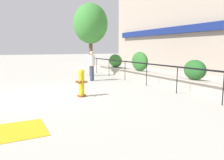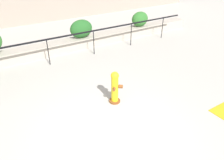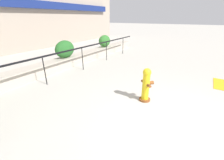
{
  "view_description": "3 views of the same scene",
  "coord_description": "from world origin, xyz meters",
  "px_view_note": "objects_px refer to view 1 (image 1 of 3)",
  "views": [
    {
      "loc": [
        8.94,
        -1.61,
        1.89
      ],
      "look_at": [
        1.04,
        2.41,
        0.6
      ],
      "focal_mm": 35.0,
      "sensor_mm": 36.0,
      "label": 1
    },
    {
      "loc": [
        -2.25,
        -3.64,
        4.15
      ],
      "look_at": [
        1.01,
        1.53,
        0.58
      ],
      "focal_mm": 35.0,
      "sensor_mm": 36.0,
      "label": 2
    },
    {
      "loc": [
        -3.26,
        -0.17,
        2.48
      ],
      "look_at": [
        0.52,
        2.17,
        0.61
      ],
      "focal_mm": 24.0,
      "sensor_mm": 36.0,
      "label": 3
    }
  ],
  "objects_px": {
    "hedge_bush_0": "(115,61)",
    "hedge_bush_2": "(195,70)",
    "hedge_bush_1": "(140,61)",
    "pedestrian": "(92,64)",
    "fire_hydrant": "(81,83)",
    "street_tree": "(90,24)"
  },
  "relations": [
    {
      "from": "fire_hydrant",
      "to": "hedge_bush_0",
      "type": "bearing_deg",
      "value": 142.48
    },
    {
      "from": "hedge_bush_0",
      "to": "street_tree",
      "type": "relative_size",
      "value": 0.33
    },
    {
      "from": "pedestrian",
      "to": "hedge_bush_0",
      "type": "bearing_deg",
      "value": 131.6
    },
    {
      "from": "hedge_bush_0",
      "to": "hedge_bush_1",
      "type": "distance_m",
      "value": 3.18
    },
    {
      "from": "hedge_bush_0",
      "to": "fire_hydrant",
      "type": "distance_m",
      "value": 7.97
    },
    {
      "from": "hedge_bush_2",
      "to": "street_tree",
      "type": "relative_size",
      "value": 0.24
    },
    {
      "from": "hedge_bush_2",
      "to": "pedestrian",
      "type": "height_order",
      "value": "pedestrian"
    },
    {
      "from": "hedge_bush_2",
      "to": "pedestrian",
      "type": "relative_size",
      "value": 0.66
    },
    {
      "from": "hedge_bush_1",
      "to": "pedestrian",
      "type": "distance_m",
      "value": 2.99
    },
    {
      "from": "fire_hydrant",
      "to": "pedestrian",
      "type": "distance_m",
      "value": 4.21
    },
    {
      "from": "hedge_bush_2",
      "to": "fire_hydrant",
      "type": "relative_size",
      "value": 1.06
    },
    {
      "from": "hedge_bush_0",
      "to": "hedge_bush_2",
      "type": "xyz_separation_m",
      "value": [
        7.49,
        0.0,
        -0.03
      ]
    },
    {
      "from": "hedge_bush_2",
      "to": "fire_hydrant",
      "type": "bearing_deg",
      "value": -103.65
    },
    {
      "from": "hedge_bush_0",
      "to": "pedestrian",
      "type": "bearing_deg",
      "value": -48.4
    },
    {
      "from": "pedestrian",
      "to": "hedge_bush_2",
      "type": "bearing_deg",
      "value": 30.9
    },
    {
      "from": "fire_hydrant",
      "to": "pedestrian",
      "type": "bearing_deg",
      "value": 152.66
    },
    {
      "from": "street_tree",
      "to": "hedge_bush_0",
      "type": "bearing_deg",
      "value": 101.26
    },
    {
      "from": "hedge_bush_2",
      "to": "hedge_bush_1",
      "type": "bearing_deg",
      "value": 180.0
    },
    {
      "from": "hedge_bush_0",
      "to": "hedge_bush_2",
      "type": "bearing_deg",
      "value": 0.0
    },
    {
      "from": "hedge_bush_2",
      "to": "pedestrian",
      "type": "xyz_separation_m",
      "value": [
        -4.89,
        -2.93,
        0.04
      ]
    },
    {
      "from": "fire_hydrant",
      "to": "hedge_bush_2",
      "type": "bearing_deg",
      "value": 76.35
    },
    {
      "from": "street_tree",
      "to": "hedge_bush_2",
      "type": "bearing_deg",
      "value": 16.67
    }
  ]
}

